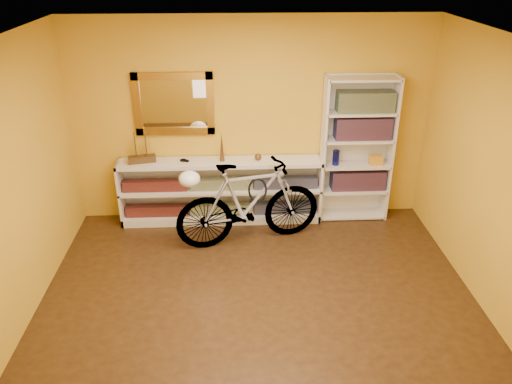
{
  "coord_description": "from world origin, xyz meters",
  "views": [
    {
      "loc": [
        -0.22,
        -4.03,
        3.29
      ],
      "look_at": [
        0.0,
        0.7,
        0.95
      ],
      "focal_mm": 35.03,
      "sensor_mm": 36.0,
      "label": 1
    }
  ],
  "objects_px": {
    "bookcase": "(357,150)",
    "bicycle": "(249,203)",
    "console_unit": "(221,191)",
    "helmet": "(189,179)"
  },
  "relations": [
    {
      "from": "bookcase",
      "to": "helmet",
      "type": "height_order",
      "value": "bookcase"
    },
    {
      "from": "console_unit",
      "to": "bicycle",
      "type": "bearing_deg",
      "value": -58.45
    },
    {
      "from": "bookcase",
      "to": "console_unit",
      "type": "bearing_deg",
      "value": -179.18
    },
    {
      "from": "bicycle",
      "to": "helmet",
      "type": "relative_size",
      "value": 7.42
    },
    {
      "from": "console_unit",
      "to": "bookcase",
      "type": "relative_size",
      "value": 1.37
    },
    {
      "from": "console_unit",
      "to": "bookcase",
      "type": "distance_m",
      "value": 1.82
    },
    {
      "from": "bookcase",
      "to": "bicycle",
      "type": "relative_size",
      "value": 1.05
    },
    {
      "from": "bicycle",
      "to": "bookcase",
      "type": "bearing_deg",
      "value": -80.71
    },
    {
      "from": "bookcase",
      "to": "bicycle",
      "type": "height_order",
      "value": "bookcase"
    },
    {
      "from": "bicycle",
      "to": "helmet",
      "type": "distance_m",
      "value": 0.8
    }
  ]
}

